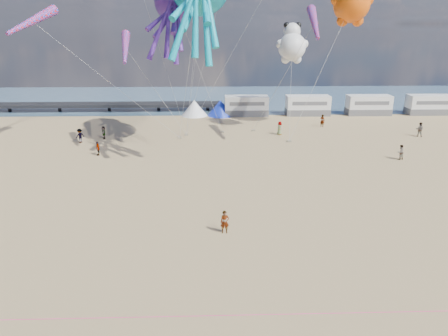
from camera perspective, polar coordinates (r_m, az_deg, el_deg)
ground at (r=24.70m, az=-3.32°, el=-12.86°), size 120.00×120.00×0.00m
water at (r=76.93m, az=-2.27°, el=9.91°), size 120.00×120.00×0.00m
pier at (r=71.94m, az=-25.51°, el=8.10°), size 60.00×3.00×0.50m
motorhome_0 at (r=62.12m, az=3.21°, el=8.88°), size 6.60×2.50×3.00m
motorhome_1 at (r=63.63m, az=11.87°, el=8.75°), size 6.60×2.50×3.00m
motorhome_2 at (r=66.47m, az=19.94°, el=8.46°), size 6.60×2.50×3.00m
motorhome_3 at (r=70.49m, az=27.22°, el=8.05°), size 6.60×2.50×3.00m
tent_white at (r=62.03m, az=-4.27°, el=8.55°), size 4.00×4.00×2.40m
tent_blue at (r=61.98m, az=-0.53°, el=8.60°), size 4.00×4.00×2.40m
rope_line at (r=20.66m, az=-3.70°, el=-20.34°), size 34.00×0.03×0.03m
standing_person at (r=27.05m, az=0.11°, el=-7.72°), size 0.61×0.42×1.61m
beachgoer_1 at (r=55.81m, az=26.15°, el=4.97°), size 1.04×0.91×1.80m
beachgoer_2 at (r=50.39m, az=-19.89°, el=4.35°), size 1.05×1.04×1.71m
beachgoer_3 at (r=44.95m, az=-17.57°, el=2.69°), size 0.69×1.05×1.53m
beachgoer_4 at (r=51.46m, az=-16.82°, el=4.90°), size 0.61×0.98×1.55m
beachgoer_5 at (r=56.63m, az=13.87°, el=6.58°), size 1.52×1.44×1.72m
beachgoer_6 at (r=51.50m, az=7.96°, el=5.67°), size 0.66×0.74×1.71m
beachgoer_7 at (r=45.34m, az=23.89°, el=2.07°), size 0.90×0.74×1.58m
sandbag_a at (r=49.68m, az=-6.37°, el=4.32°), size 0.50×0.35×0.22m
sandbag_b at (r=52.06m, az=-0.24°, el=5.17°), size 0.50×0.35×0.22m
sandbag_c at (r=48.52m, az=9.30°, el=3.80°), size 0.50×0.35×0.22m
sandbag_d at (r=52.95m, az=4.20°, el=5.37°), size 0.50×0.35×0.22m
sandbag_e at (r=50.87m, az=-5.39°, el=4.73°), size 0.50×0.35×0.22m
kite_octopus_purple at (r=48.21m, az=-7.09°, el=22.50°), size 7.66×10.35×10.87m
kite_panda at (r=52.06m, az=9.68°, el=16.68°), size 4.32×4.09×5.80m
kite_teddy_orange at (r=54.23m, az=17.78°, el=21.41°), size 6.85×6.69×7.49m
windsock_left at (r=47.49m, az=-25.74°, el=18.37°), size 3.84×6.71×6.87m
windsock_mid at (r=45.29m, az=12.78°, el=19.56°), size 1.64×6.94×6.88m
windsock_right at (r=43.35m, az=-13.92°, el=16.35°), size 1.62×5.58×5.50m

